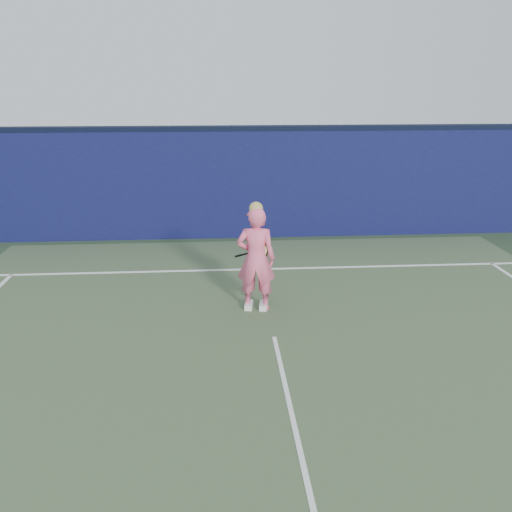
{
  "coord_description": "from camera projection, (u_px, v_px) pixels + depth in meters",
  "views": [
    {
      "loc": [
        -0.77,
        -6.13,
        3.6
      ],
      "look_at": [
        -0.19,
        2.09,
        0.91
      ],
      "focal_mm": 38.0,
      "sensor_mm": 36.0,
      "label": 1
    }
  ],
  "objects": [
    {
      "name": "court_surface",
      "position": [
        307.0,
        482.0,
        5.08
      ],
      "size": [
        11.0,
        16.0,
        0.01
      ],
      "primitive_type": "cube",
      "color": "#455737",
      "rests_on": "ground"
    },
    {
      "name": "court_lines",
      "position": [
        285.0,
        386.0,
        6.66
      ],
      "size": [
        11.0,
        12.04,
        0.01
      ],
      "color": "white",
      "rests_on": "court_surface"
    },
    {
      "name": "racket",
      "position": [
        258.0,
        251.0,
        9.1
      ],
      "size": [
        0.58,
        0.14,
        0.31
      ],
      "rotation": [
        0.0,
        0.0,
        -0.18
      ],
      "color": "black",
      "rests_on": "ground"
    },
    {
      "name": "player",
      "position": [
        256.0,
        259.0,
        8.68
      ],
      "size": [
        0.68,
        0.49,
        1.8
      ],
      "rotation": [
        0.0,
        0.0,
        3.0
      ],
      "color": "#FF638C",
      "rests_on": "ground"
    },
    {
      "name": "backstop_wall",
      "position": [
        251.0,
        184.0,
        12.76
      ],
      "size": [
        24.0,
        0.4,
        2.5
      ],
      "primitive_type": "cube",
      "color": "#0D0D3C",
      "rests_on": "ground"
    },
    {
      "name": "ground",
      "position": [
        282.0,
        373.0,
        6.98
      ],
      "size": [
        80.0,
        80.0,
        0.0
      ],
      "primitive_type": "plane",
      "color": "#283B24",
      "rests_on": "ground"
    },
    {
      "name": "wall_cap",
      "position": [
        251.0,
        128.0,
        12.36
      ],
      "size": [
        24.0,
        0.42,
        0.1
      ],
      "primitive_type": "cube",
      "color": "black",
      "rests_on": "backstop_wall"
    }
  ]
}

